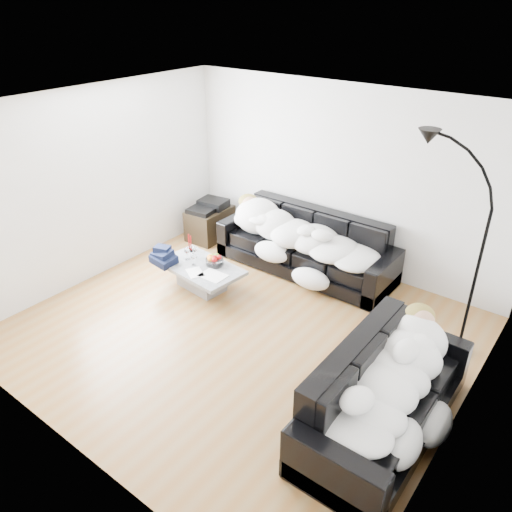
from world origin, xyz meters
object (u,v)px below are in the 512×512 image
Objects in this scene: wine_glass_c at (193,259)px; shoes at (373,393)px; sleeper_back at (304,231)px; av_cabinet at (210,223)px; sofa_back at (306,243)px; wine_glass_b at (187,254)px; candle_left at (189,242)px; sleeper_right at (390,374)px; fruit_bowl at (215,260)px; candle_right at (191,244)px; stereo at (209,205)px; floor_lamp at (477,269)px; sofa_right at (387,393)px; wine_glass_a at (195,252)px; coffee_table at (201,277)px.

wine_glass_c reaches higher than shoes.
sleeper_back reaches higher than av_cabinet.
wine_glass_b is at bearing -132.03° from sofa_back.
sleeper_back reaches higher than candle_left.
sofa_back is at bearing 47.97° from wine_glass_b.
fruit_bowl is at bearing 71.92° from sleeper_right.
shoes is at bearing -9.02° from wine_glass_c.
av_cabinet is at bearing 119.09° from candle_right.
sleeper_back is 1.33m from fruit_bowl.
candle_left is (-1.31, -1.03, 0.03)m from sofa_back.
sleeper_back is at bearing 130.47° from shoes.
wine_glass_b is at bearing -68.35° from stereo.
floor_lamp is (3.34, 0.82, 0.64)m from wine_glass_c.
sleeper_back reaches higher than wine_glass_b.
sofa_right is 13.05× the size of wine_glass_a.
candle_left reaches higher than wine_glass_a.
floor_lamp is at bearing 8.49° from candle_right.
fruit_bowl is (-0.73, -1.09, -0.23)m from sleeper_back.
floor_lamp reaches higher than stereo.
sleeper_back is 5.31× the size of shoes.
wine_glass_b is at bearing -163.65° from fruit_bowl.
wine_glass_b reaches higher than fruit_bowl.
av_cabinet is 1.67× the size of stereo.
wine_glass_c is 0.24× the size of av_cabinet.
shoes is 1.69m from floor_lamp.
candle_left is 0.34× the size of av_cabinet.
wine_glass_c is (-3.13, 0.77, -0.22)m from sleeper_right.
sleeper_back is (-2.19, 2.04, 0.22)m from sofa_right.
sleeper_right is 4.31× the size of shoes.
fruit_bowl is 0.42m from wine_glass_b.
candle_right reaches higher than wine_glass_c.
sleeper_right is (0.00, 0.00, 0.22)m from sofa_right.
sleeper_right is (2.19, -2.04, -0.00)m from sleeper_back.
av_cabinet is (-4.01, 2.06, -0.39)m from sleeper_right.
coffee_table is at bearing -5.94° from wine_glass_b.
sofa_right is at bearing -13.79° from wine_glass_c.
shoes is (3.08, -0.53, -0.38)m from wine_glass_b.
sleeper_right is 7.39× the size of fruit_bowl.
sofa_back is 1.62m from wine_glass_c.
sleeper_back is at bearing 148.61° from floor_lamp.
wine_glass_a is 0.12m from wine_glass_b.
candle_right is (-1.25, -1.05, 0.03)m from sofa_back.
floor_lamp reaches higher than av_cabinet.
candle_right is 0.58× the size of shoes.
floor_lamp is (0.21, 1.59, 0.43)m from sleeper_right.
wine_glass_c is 1.57m from av_cabinet.
sofa_back is 1.63m from candle_right.
sofa_back is 1.69m from wine_glass_b.
floor_lamp is (3.13, 0.63, 0.65)m from fruit_bowl.
av_cabinet is 0.35× the size of floor_lamp.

